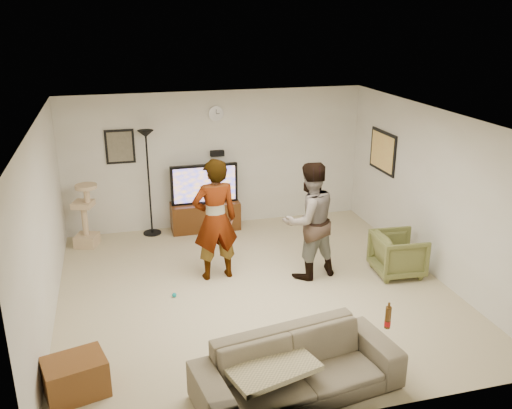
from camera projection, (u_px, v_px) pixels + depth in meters
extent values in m
cube|color=tan|center=(255.00, 291.00, 7.92)|extent=(5.50, 5.50, 0.02)
cube|color=white|center=(255.00, 118.00, 7.08)|extent=(5.50, 5.50, 0.02)
cube|color=beige|center=(217.00, 159.00, 10.01)|extent=(5.50, 0.04, 2.50)
cube|color=beige|center=(332.00, 308.00, 5.00)|extent=(5.50, 0.04, 2.50)
cube|color=beige|center=(43.00, 228.00, 6.83)|extent=(0.04, 5.50, 2.50)
cube|color=beige|center=(433.00, 193.00, 8.17)|extent=(0.04, 5.50, 2.50)
cylinder|color=white|center=(216.00, 113.00, 9.69)|extent=(0.26, 0.04, 0.26)
cube|color=black|center=(217.00, 153.00, 9.91)|extent=(0.25, 0.10, 0.10)
cube|color=#5E5948|center=(120.00, 147.00, 9.46)|extent=(0.42, 0.03, 0.52)
cube|color=#F5B65F|center=(383.00, 152.00, 9.54)|extent=(0.03, 0.78, 0.62)
cube|color=#40220C|center=(205.00, 216.00, 10.04)|extent=(1.25, 0.45, 0.52)
cube|color=#BABABD|center=(216.00, 235.00, 9.79)|extent=(0.40, 0.30, 0.07)
cube|color=black|center=(204.00, 184.00, 9.84)|extent=(1.21, 0.08, 0.72)
cube|color=gold|center=(205.00, 185.00, 9.80)|extent=(1.11, 0.01, 0.63)
cylinder|color=black|center=(149.00, 184.00, 9.62)|extent=(0.32, 0.32, 1.90)
cube|color=tan|center=(84.00, 215.00, 9.24)|extent=(0.45, 0.45, 1.11)
imported|color=#A6A7BB|center=(215.00, 220.00, 8.01)|extent=(0.71, 0.50, 1.85)
imported|color=#364693|center=(309.00, 221.00, 8.07)|extent=(1.00, 0.85, 1.78)
imported|color=#685F4B|center=(298.00, 368.00, 5.68)|extent=(2.27, 1.17, 0.63)
cube|color=tan|center=(268.00, 363.00, 5.57)|extent=(1.06, 0.92, 0.06)
cylinder|color=#523210|center=(388.00, 318.00, 5.78)|extent=(0.06, 0.06, 0.25)
imported|color=brown|center=(398.00, 254.00, 8.31)|extent=(0.77, 0.75, 0.65)
cube|color=brown|center=(76.00, 377.00, 5.71)|extent=(0.72, 0.61, 0.41)
sphere|color=#0D8F92|center=(174.00, 295.00, 7.71)|extent=(0.07, 0.07, 0.07)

